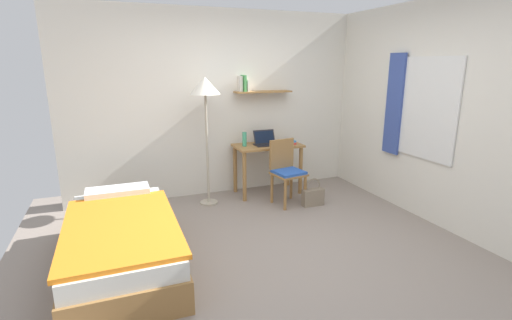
% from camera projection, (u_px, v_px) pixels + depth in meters
% --- Properties ---
extents(ground_plane, '(5.28, 5.28, 0.00)m').
position_uv_depth(ground_plane, '(280.00, 251.00, 3.84)').
color(ground_plane, gray).
extents(wall_back, '(4.40, 0.27, 2.60)m').
position_uv_depth(wall_back, '(223.00, 104.00, 5.34)').
color(wall_back, silver).
rests_on(wall_back, ground_plane).
extents(wall_right, '(0.10, 4.40, 2.60)m').
position_uv_depth(wall_right, '(443.00, 115.00, 4.24)').
color(wall_right, silver).
rests_on(wall_right, ground_plane).
extents(bed, '(0.97, 1.92, 0.54)m').
position_uv_depth(bed, '(122.00, 242.00, 3.51)').
color(bed, '#9E703D').
rests_on(bed, ground_plane).
extents(desk, '(0.97, 0.51, 0.73)m').
position_uv_depth(desk, '(268.00, 155.00, 5.43)').
color(desk, '#9E703D').
rests_on(desk, ground_plane).
extents(desk_chair, '(0.46, 0.45, 0.88)m').
position_uv_depth(desk_chair, '(286.00, 169.00, 5.04)').
color(desk_chair, '#9E703D').
rests_on(desk_chair, ground_plane).
extents(standing_lamp, '(0.39, 0.39, 1.71)m').
position_uv_depth(standing_lamp, '(205.00, 93.00, 4.76)').
color(standing_lamp, '#B2A893').
rests_on(standing_lamp, ground_plane).
extents(laptop, '(0.32, 0.22, 0.21)m').
position_uv_depth(laptop, '(265.00, 141.00, 5.37)').
color(laptop, black).
rests_on(laptop, desk).
extents(water_bottle, '(0.06, 0.06, 0.20)m').
position_uv_depth(water_bottle, '(244.00, 139.00, 5.26)').
color(water_bottle, '#42A87F').
rests_on(water_bottle, desk).
extents(book_stack, '(0.18, 0.22, 0.06)m').
position_uv_depth(book_stack, '(288.00, 142.00, 5.44)').
color(book_stack, '#D13D38').
rests_on(book_stack, desk).
extents(handbag, '(0.30, 0.11, 0.38)m').
position_uv_depth(handbag, '(313.00, 196.00, 5.04)').
color(handbag, gray).
rests_on(handbag, ground_plane).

